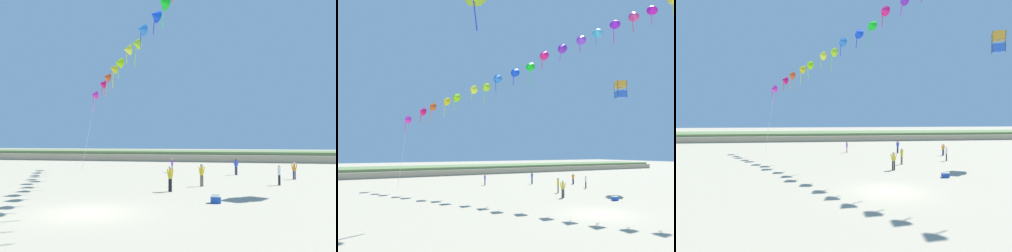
# 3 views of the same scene
# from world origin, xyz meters

# --- Properties ---
(ground_plane) EXTENTS (240.00, 240.00, 0.00)m
(ground_plane) POSITION_xyz_m (0.00, 0.00, 0.00)
(ground_plane) COLOR tan
(dune_ridge) EXTENTS (120.00, 13.58, 1.62)m
(dune_ridge) POSITION_xyz_m (0.00, 46.83, 0.80)
(dune_ridge) COLOR tan
(dune_ridge) RESTS_ON ground
(person_near_left) EXTENTS (0.54, 0.21, 1.55)m
(person_near_left) POSITION_xyz_m (12.13, 17.20, 0.89)
(person_near_left) COLOR #282D4C
(person_near_left) RESTS_ON ground
(person_near_right) EXTENTS (0.21, 0.54, 1.53)m
(person_near_right) POSITION_xyz_m (0.15, 21.92, 0.89)
(person_near_right) COLOR #726656
(person_near_right) RESTS_ON ground
(person_mid_center) EXTENTS (0.50, 0.45, 1.70)m
(person_mid_center) POSITION_xyz_m (4.48, 10.85, 0.98)
(person_mid_center) COLOR #726656
(person_mid_center) RESTS_ON ground
(person_far_left) EXTENTS (0.56, 0.40, 1.75)m
(person_far_left) POSITION_xyz_m (2.64, 7.67, 1.01)
(person_far_left) COLOR black
(person_far_left) RESTS_ON ground
(person_far_right) EXTENTS (0.55, 0.35, 1.68)m
(person_far_right) POSITION_xyz_m (7.01, 20.31, 0.97)
(person_far_right) COLOR #282D4C
(person_far_right) RESTS_ON ground
(person_far_center) EXTENTS (0.36, 0.51, 1.58)m
(person_far_center) POSITION_xyz_m (10.34, 12.63, 0.91)
(person_far_center) COLOR black
(person_far_center) RESTS_ON ground
(kite_banner_string) EXTENTS (23.57, 25.79, 21.01)m
(kite_banner_string) POSITION_xyz_m (0.67, 12.65, 14.77)
(kite_banner_string) COLOR #D62EC1
(large_kite_mid_trail) EXTENTS (1.72, 1.72, 2.27)m
(large_kite_mid_trail) POSITION_xyz_m (15.31, 10.87, 13.16)
(large_kite_mid_trail) COLOR blue
(beach_cooler) EXTENTS (0.58, 0.41, 0.46)m
(beach_cooler) POSITION_xyz_m (5.96, 3.87, 0.21)
(beach_cooler) COLOR blue
(beach_cooler) RESTS_ON ground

